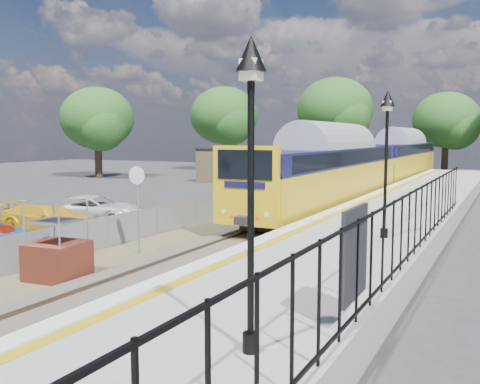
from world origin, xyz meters
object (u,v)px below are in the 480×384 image
Objects in this scene: victorian_lamp_north at (387,129)px; brick_plinth at (57,242)px; victorian_lamp_south at (251,122)px; train at (374,161)px; car_yellow at (47,217)px; car_white at (94,209)px; speed_sign at (137,194)px.

victorian_lamp_north reaches higher than brick_plinth.
victorian_lamp_south is 1.00× the size of victorian_lamp_north.
victorian_lamp_south is at bearing -80.01° from train.
victorian_lamp_south reaches higher than brick_plinth.
car_yellow is (-8.91, -21.69, -1.72)m from train.
car_white reaches higher than car_yellow.
train reaches higher than car_white.
car_yellow is (-6.41, 1.95, -1.50)m from speed_sign.
victorian_lamp_north reaches higher than car_yellow.
train is (-5.50, 31.23, -1.96)m from victorian_lamp_south.
victorian_lamp_south reaches higher than train.
speed_sign reaches higher than brick_plinth.
speed_sign is 6.87m from car_yellow.
brick_plinth is 10.32m from car_white.
brick_plinth is at bearing -92.90° from speed_sign.
victorian_lamp_north is 1.49× the size of speed_sign.
speed_sign is (0.05, 3.60, 1.02)m from brick_plinth.
speed_sign is at bearing -144.93° from car_white.
victorian_lamp_south is 9.53m from brick_plinth.
victorian_lamp_north is 0.11× the size of train.
victorian_lamp_south is 31.77m from train.
brick_plinth is 0.75× the size of speed_sign.
victorian_lamp_south reaches higher than speed_sign.
victorian_lamp_north reaches higher than speed_sign.
train reaches higher than speed_sign.
victorian_lamp_north is 8.45m from speed_sign.
victorian_lamp_north is at bearing -92.38° from car_yellow.
car_yellow is (-14.21, -0.46, -3.67)m from victorian_lamp_north.
speed_sign is (-2.50, -23.64, -0.21)m from train.
car_white is at bearing -114.71° from train.
car_yellow is 0.92× the size of car_white.
victorian_lamp_north is at bearing 15.00° from speed_sign.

